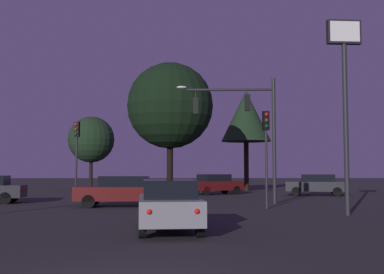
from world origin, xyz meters
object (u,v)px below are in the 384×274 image
traffic_signal_mast_arm (247,119)px  car_far_lane (316,185)px  store_sign_illuminated (345,73)px  tree_left_far (170,106)px  tree_behind_sign (246,116)px  car_nearside_lane (169,204)px  traffic_light_corner_right (76,145)px  car_parked_lot (215,184)px  traffic_light_corner_left (266,140)px  car_crossing_left (122,191)px  tree_center_horizon (91,140)px

traffic_signal_mast_arm → car_far_lane: (6.13, 8.27, -3.85)m
store_sign_illuminated → tree_left_far: size_ratio=0.88×
tree_behind_sign → tree_left_far: 12.11m
car_nearside_lane → store_sign_illuminated: bearing=34.6°
tree_behind_sign → traffic_light_corner_right: bearing=-130.5°
car_parked_lot → tree_behind_sign: bearing=62.4°
traffic_light_corner_left → car_parked_lot: 14.13m
store_sign_illuminated → tree_behind_sign: size_ratio=0.89×
traffic_light_corner_left → car_crossing_left: (-6.94, 1.58, -2.46)m
tree_behind_sign → tree_center_horizon: 14.84m
car_nearside_lane → car_crossing_left: size_ratio=0.98×
store_sign_illuminated → tree_left_far: (-7.42, 13.10, 0.40)m
car_crossing_left → tree_center_horizon: (-5.59, 21.75, 3.94)m
traffic_light_corner_right → tree_behind_sign: bearing=49.5°
traffic_signal_mast_arm → tree_center_horizon: 23.10m
tree_behind_sign → store_sign_illuminated: bearing=-87.9°
traffic_light_corner_left → car_far_lane: traffic_light_corner_left is taller
traffic_light_corner_right → car_far_lane: size_ratio=1.03×
traffic_signal_mast_arm → car_far_lane: traffic_signal_mast_arm is taller
car_crossing_left → store_sign_illuminated: 11.87m
car_nearside_lane → traffic_light_corner_right: bearing=112.3°
car_nearside_lane → tree_left_far: size_ratio=0.50×
car_crossing_left → tree_center_horizon: 22.80m
store_sign_illuminated → tree_center_horizon: 30.67m
car_parked_lot → tree_left_far: tree_left_far is taller
traffic_signal_mast_arm → traffic_light_corner_right: traffic_signal_mast_arm is taller
store_sign_illuminated → tree_center_horizon: size_ratio=1.15×
traffic_light_corner_left → store_sign_illuminated: 4.93m
traffic_signal_mast_arm → tree_center_horizon: tree_center_horizon is taller
traffic_light_corner_right → car_far_lane: 17.20m
tree_center_horizon → tree_left_far: bearing=-60.1°
car_parked_lot → tree_center_horizon: tree_center_horizon is taller
traffic_light_corner_right → car_far_lane: bearing=20.7°
store_sign_illuminated → tree_left_far: tree_left_far is taller
car_nearside_lane → tree_behind_sign: 29.41m
traffic_light_corner_right → car_nearside_lane: 15.43m
tree_left_far → car_parked_lot: bearing=50.3°
car_nearside_lane → store_sign_illuminated: 9.93m
store_sign_illuminated → tree_behind_sign: bearing=92.1°
traffic_signal_mast_arm → traffic_light_corner_right: bearing=167.1°
tree_left_far → car_nearside_lane: bearing=-88.9°
car_far_lane → car_nearside_lane: bearing=-116.8°
car_far_lane → tree_behind_sign: tree_behind_sign is taller
car_parked_lot → car_far_lane: bearing=-15.0°
car_crossing_left → car_nearside_lane: bearing=-75.4°
traffic_signal_mast_arm → store_sign_illuminated: bearing=-66.3°
traffic_light_corner_right → tree_behind_sign: tree_behind_sign is taller
traffic_light_corner_left → traffic_light_corner_right: size_ratio=0.99×
traffic_signal_mast_arm → traffic_light_corner_right: size_ratio=1.47×
car_far_lane → tree_behind_sign: bearing=116.1°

